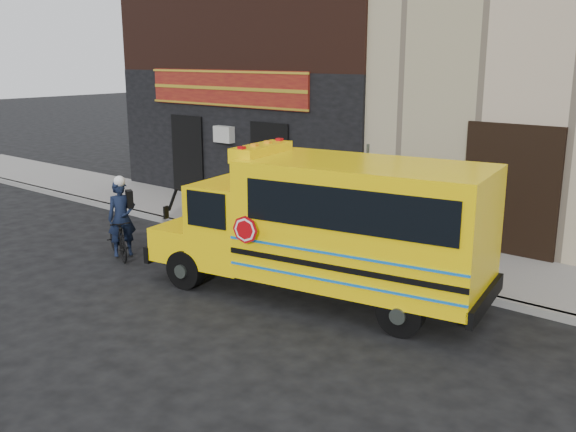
{
  "coord_description": "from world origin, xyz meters",
  "views": [
    {
      "loc": [
        9.18,
        -8.8,
        4.63
      ],
      "look_at": [
        0.4,
        1.85,
        1.16
      ],
      "focal_mm": 40.0,
      "sensor_mm": 36.0,
      "label": 1
    }
  ],
  "objects_px": {
    "school_bus": "(332,224)",
    "cyclist": "(122,220)",
    "bicycle": "(118,238)",
    "sign_pole": "(366,203)"
  },
  "relations": [
    {
      "from": "school_bus",
      "to": "bicycle",
      "type": "height_order",
      "value": "school_bus"
    },
    {
      "from": "sign_pole",
      "to": "cyclist",
      "type": "distance_m",
      "value": 5.7
    },
    {
      "from": "bicycle",
      "to": "sign_pole",
      "type": "bearing_deg",
      "value": -38.6
    },
    {
      "from": "school_bus",
      "to": "cyclist",
      "type": "relative_size",
      "value": 4.0
    },
    {
      "from": "school_bus",
      "to": "bicycle",
      "type": "bearing_deg",
      "value": -169.12
    },
    {
      "from": "sign_pole",
      "to": "bicycle",
      "type": "distance_m",
      "value": 5.87
    },
    {
      "from": "sign_pole",
      "to": "bicycle",
      "type": "relative_size",
      "value": 1.76
    },
    {
      "from": "school_bus",
      "to": "cyclist",
      "type": "height_order",
      "value": "school_bus"
    },
    {
      "from": "school_bus",
      "to": "cyclist",
      "type": "distance_m",
      "value": 5.46
    },
    {
      "from": "school_bus",
      "to": "sign_pole",
      "type": "xyz_separation_m",
      "value": [
        -0.33,
        1.68,
        0.06
      ]
    }
  ]
}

